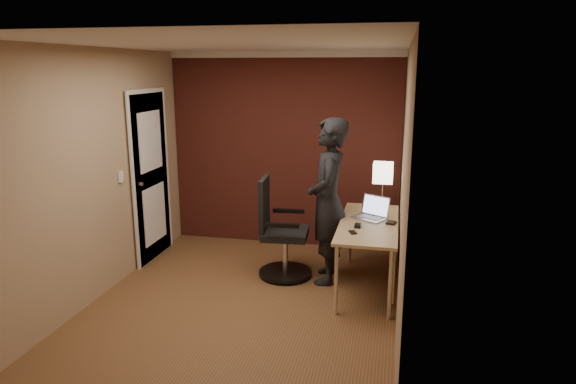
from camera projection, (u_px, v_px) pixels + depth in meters
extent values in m
plane|color=brown|center=(242.00, 306.00, 5.09)|extent=(4.00, 4.00, 0.00)
plane|color=white|center=(236.00, 44.00, 4.50)|extent=(4.00, 4.00, 0.00)
plane|color=tan|center=(285.00, 150.00, 6.69)|extent=(3.00, 0.00, 3.00)
plane|color=tan|center=(132.00, 259.00, 2.89)|extent=(3.00, 0.00, 3.00)
plane|color=tan|center=(95.00, 176.00, 5.10)|extent=(0.00, 4.00, 4.00)
plane|color=tan|center=(403.00, 191.00, 4.49)|extent=(0.00, 4.00, 4.00)
cube|color=maroon|center=(285.00, 150.00, 6.66)|extent=(2.98, 0.06, 2.50)
cube|color=silver|center=(284.00, 54.00, 6.37)|extent=(3.00, 0.08, 0.08)
cube|color=silver|center=(119.00, 36.00, 2.65)|extent=(3.00, 0.08, 0.08)
cube|color=silver|center=(87.00, 50.00, 4.81)|extent=(0.08, 4.00, 0.08)
cube|color=silver|center=(406.00, 48.00, 4.21)|extent=(0.08, 4.00, 0.08)
cube|color=silver|center=(150.00, 178.00, 6.20)|extent=(0.05, 0.82, 2.02)
cube|color=silver|center=(151.00, 178.00, 6.20)|extent=(0.02, 0.92, 2.12)
cylinder|color=silver|center=(140.00, 184.00, 5.88)|extent=(0.05, 0.05, 0.05)
cube|color=silver|center=(121.00, 177.00, 5.55)|extent=(0.02, 0.08, 0.12)
cube|color=tan|center=(369.00, 224.00, 5.35)|extent=(0.60, 1.50, 0.03)
cube|color=tan|center=(395.00, 251.00, 5.36)|extent=(0.02, 1.38, 0.54)
cylinder|color=silver|center=(336.00, 280.00, 4.83)|extent=(0.04, 0.04, 0.70)
cylinder|color=silver|center=(350.00, 235.00, 6.14)|extent=(0.04, 0.04, 0.70)
cylinder|color=silver|center=(390.00, 285.00, 4.73)|extent=(0.04, 0.04, 0.70)
cylinder|color=silver|center=(393.00, 238.00, 6.04)|extent=(0.04, 0.04, 0.70)
cube|color=silver|center=(381.00, 208.00, 5.84)|extent=(0.11, 0.11, 0.01)
cylinder|color=silver|center=(382.00, 195.00, 5.80)|extent=(0.01, 0.01, 0.30)
cube|color=white|center=(383.00, 173.00, 5.74)|extent=(0.22, 0.22, 0.22)
cube|color=silver|center=(369.00, 218.00, 5.47)|extent=(0.40, 0.36, 0.01)
cube|color=silver|center=(376.00, 205.00, 5.52)|extent=(0.31, 0.21, 0.22)
cube|color=#B2CCF2|center=(376.00, 206.00, 5.52)|extent=(0.28, 0.19, 0.19)
cube|color=gray|center=(369.00, 218.00, 5.46)|extent=(0.31, 0.25, 0.00)
cube|color=black|center=(358.00, 226.00, 5.18)|extent=(0.06, 0.10, 0.03)
cube|color=black|center=(353.00, 232.00, 5.01)|extent=(0.10, 0.13, 0.01)
cube|color=black|center=(391.00, 223.00, 5.29)|extent=(0.12, 0.13, 0.02)
cylinder|color=black|center=(285.00, 272.00, 5.81)|extent=(0.60, 0.60, 0.03)
cylinder|color=silver|center=(285.00, 253.00, 5.76)|extent=(0.06, 0.06, 0.45)
cube|color=black|center=(285.00, 233.00, 5.70)|extent=(0.53, 0.53, 0.08)
cube|color=black|center=(264.00, 204.00, 5.65)|extent=(0.09, 0.45, 0.59)
cube|color=black|center=(289.00, 211.00, 5.93)|extent=(0.37, 0.08, 0.04)
cube|color=black|center=(282.00, 225.00, 5.39)|extent=(0.37, 0.08, 0.04)
imported|color=black|center=(328.00, 201.00, 5.51)|extent=(0.48, 0.69, 1.80)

